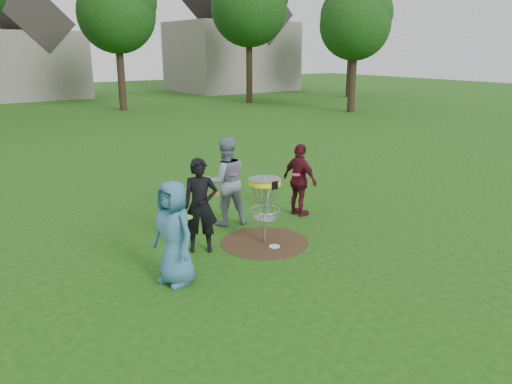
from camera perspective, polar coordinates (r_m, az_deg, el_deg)
ground at (r=10.25m, az=0.98°, el=-5.76°), size 100.00×100.00×0.00m
dirt_patch at (r=10.25m, az=0.98°, el=-5.74°), size 1.80×1.80×0.01m
player_blue at (r=8.35m, az=-9.35°, el=-4.65°), size 0.75×0.98×1.78m
player_black at (r=9.59m, az=-6.38°, el=-1.57°), size 0.80×0.72×1.84m
player_grey at (r=11.03m, az=-3.48°, el=1.23°), size 1.13×0.98×1.97m
player_maroon at (r=11.67m, az=5.03°, el=1.37°), size 0.50×1.04×1.71m
disc_on_grass at (r=10.01m, az=2.12°, el=-6.25°), size 0.22×0.22×0.02m
disc_golf_basket at (r=9.91m, az=1.01°, el=-0.29°), size 0.66×0.67×1.38m
held_discs at (r=10.00m, az=-2.26°, el=0.46°), size 3.70×1.86×0.18m
house_row at (r=42.01m, az=-22.10°, el=15.52°), size 44.50×10.65×11.62m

